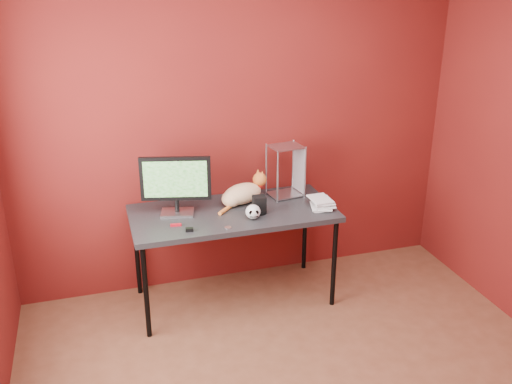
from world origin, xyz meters
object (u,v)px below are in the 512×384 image
object	(u,v)px
monitor	(176,183)
book_stack	(314,157)
desk	(233,217)
cat	(243,193)
skull_mug	(253,212)
speaker	(259,205)

from	to	relation	value
monitor	book_stack	xyz separation A→B (m)	(0.99, -0.17, 0.15)
desk	book_stack	xyz separation A→B (m)	(0.59, -0.11, 0.45)
cat	book_stack	bearing A→B (deg)	-45.60
cat	skull_mug	bearing A→B (deg)	-111.52
monitor	skull_mug	world-z (taller)	monitor
monitor	skull_mug	bearing A→B (deg)	-12.04
monitor	book_stack	distance (m)	1.01
monitor	speaker	size ratio (longest dim) A/B	3.80
speaker	cat	bearing A→B (deg)	112.43
speaker	monitor	bearing A→B (deg)	169.76
desk	book_stack	size ratio (longest dim) A/B	1.89
speaker	skull_mug	bearing A→B (deg)	-125.12
monitor	cat	size ratio (longest dim) A/B	1.13
desk	skull_mug	size ratio (longest dim) A/B	13.62
book_stack	desk	bearing A→B (deg)	169.82
desk	book_stack	distance (m)	0.74
book_stack	cat	bearing A→B (deg)	154.79
cat	speaker	size ratio (longest dim) A/B	3.35
cat	book_stack	xyz separation A→B (m)	(0.48, -0.22, 0.32)
desk	monitor	distance (m)	0.50
skull_mug	desk	bearing A→B (deg)	129.16
monitor	book_stack	bearing A→B (deg)	3.92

